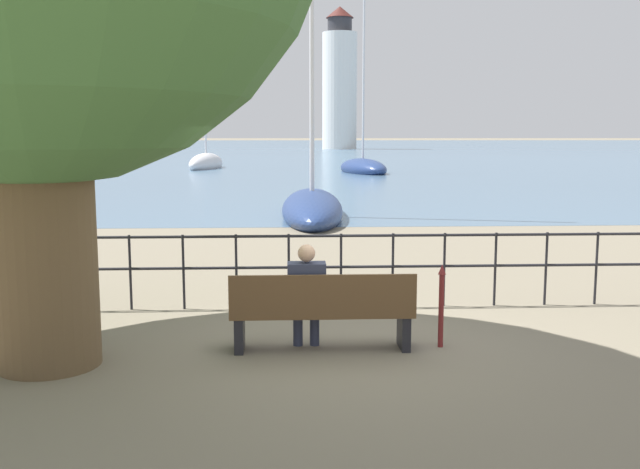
# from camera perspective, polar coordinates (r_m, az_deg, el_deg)

# --- Properties ---
(ground_plane) EXTENTS (1000.00, 1000.00, 0.00)m
(ground_plane) POSITION_cam_1_polar(r_m,az_deg,el_deg) (8.21, 0.17, -9.14)
(ground_plane) COLOR #7A705B
(harbor_water) EXTENTS (600.00, 300.00, 0.01)m
(harbor_water) POSITION_cam_1_polar(r_m,az_deg,el_deg) (168.61, -2.64, 7.15)
(harbor_water) COLOR slate
(harbor_water) RESTS_ON ground_plane
(park_bench) EXTENTS (2.07, 0.45, 0.90)m
(park_bench) POSITION_cam_1_polar(r_m,az_deg,el_deg) (8.03, 0.19, -6.26)
(park_bench) COLOR brown
(park_bench) RESTS_ON ground_plane
(seated_person_left) EXTENTS (0.43, 0.35, 1.21)m
(seated_person_left) POSITION_cam_1_polar(r_m,az_deg,el_deg) (8.05, -1.09, -4.60)
(seated_person_left) COLOR #2D3347
(seated_person_left) RESTS_ON ground_plane
(promenade_railing) EXTENTS (12.49, 0.04, 1.05)m
(promenade_railing) POSITION_cam_1_polar(r_m,az_deg,el_deg) (9.97, -0.41, -1.97)
(promenade_railing) COLOR black
(promenade_railing) RESTS_ON ground_plane
(closed_umbrella) EXTENTS (0.09, 0.09, 0.97)m
(closed_umbrella) POSITION_cam_1_polar(r_m,az_deg,el_deg) (8.27, 9.68, -5.27)
(closed_umbrella) COLOR maroon
(closed_umbrella) RESTS_ON ground_plane
(sailboat_1) EXTENTS (2.76, 6.55, 10.34)m
(sailboat_1) POSITION_cam_1_polar(r_m,az_deg,el_deg) (52.26, -9.09, 5.64)
(sailboat_1) COLOR silver
(sailboat_1) RESTS_ON ground_plane
(sailboat_2) EXTENTS (1.96, 7.75, 12.24)m
(sailboat_2) POSITION_cam_1_polar(r_m,az_deg,el_deg) (21.18, -0.64, 2.27)
(sailboat_2) COLOR navy
(sailboat_2) RESTS_ON ground_plane
(sailboat_3) EXTENTS (3.58, 6.83, 12.44)m
(sailboat_3) POSITION_cam_1_polar(r_m,az_deg,el_deg) (45.95, 3.44, 5.37)
(sailboat_3) COLOR navy
(sailboat_3) RESTS_ON ground_plane
(sailboat_4) EXTENTS (4.53, 7.34, 12.17)m
(sailboat_4) POSITION_cam_1_polar(r_m,az_deg,el_deg) (58.05, -23.85, 5.30)
(sailboat_4) COLOR white
(sailboat_4) RESTS_ON ground_plane
(harbor_lighthouse) EXTENTS (5.86, 5.86, 23.78)m
(harbor_lighthouse) POSITION_cam_1_polar(r_m,az_deg,el_deg) (123.82, 1.58, 11.98)
(harbor_lighthouse) COLOR white
(harbor_lighthouse) RESTS_ON ground_plane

